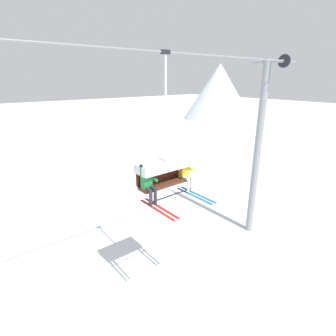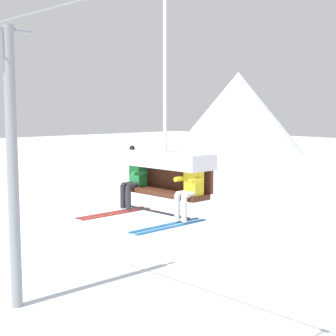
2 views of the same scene
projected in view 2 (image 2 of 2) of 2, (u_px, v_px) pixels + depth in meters
mountain_peak_west at (238, 112)px, 77.70m from camera, size 19.80×19.80×12.01m
lift_tower_near at (12, 163)px, 16.41m from camera, size 0.36×1.88×9.22m
chairlift_chair at (168, 164)px, 10.17m from camera, size 2.01×0.74×4.52m
skier_green at (134, 178)px, 10.63m from camera, size 0.48×1.70×1.34m
skier_yellow at (189, 187)px, 9.49m from camera, size 0.46×1.70×1.23m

